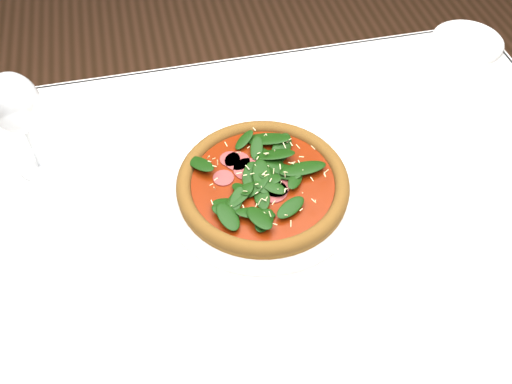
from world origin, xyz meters
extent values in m
plane|color=brown|center=(0.00, 0.00, 0.00)|extent=(6.00, 6.00, 0.00)
cube|color=silver|center=(0.00, 0.00, 0.73)|extent=(1.20, 0.80, 0.04)
cylinder|color=#513720|center=(-0.54, 0.34, 0.35)|extent=(0.06, 0.06, 0.71)
cylinder|color=#513720|center=(0.54, 0.34, 0.35)|extent=(0.06, 0.06, 0.71)
cube|color=silver|center=(0.00, 0.40, 0.64)|extent=(1.20, 0.01, 0.22)
cylinder|color=white|center=(0.01, 0.03, 0.76)|extent=(0.34, 0.34, 0.01)
torus|color=white|center=(0.01, 0.03, 0.76)|extent=(0.34, 0.34, 0.01)
cylinder|color=#986624|center=(0.01, 0.03, 0.77)|extent=(0.36, 0.36, 0.01)
torus|color=#B57729|center=(0.01, 0.03, 0.77)|extent=(0.36, 0.36, 0.02)
cylinder|color=maroon|center=(0.01, 0.03, 0.77)|extent=(0.30, 0.30, 0.00)
cylinder|color=#983D3F|center=(0.01, 0.03, 0.78)|extent=(0.26, 0.26, 0.00)
ellipsoid|color=#123509|center=(0.01, 0.03, 0.79)|extent=(0.29, 0.29, 0.02)
cylinder|color=#F6E6A0|center=(0.01, 0.03, 0.79)|extent=(0.26, 0.26, 0.00)
cylinder|color=silver|center=(-0.36, 0.18, 0.75)|extent=(0.07, 0.07, 0.00)
cylinder|color=silver|center=(-0.36, 0.18, 0.80)|extent=(0.01, 0.01, 0.10)
ellipsoid|color=silver|center=(-0.36, 0.18, 0.90)|extent=(0.08, 0.08, 0.11)
cylinder|color=white|center=(0.53, 0.34, 0.76)|extent=(0.15, 0.15, 0.01)
torus|color=white|center=(0.53, 0.34, 0.76)|extent=(0.15, 0.15, 0.01)
camera|label=1|loc=(-0.14, -0.56, 1.50)|focal=40.00mm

